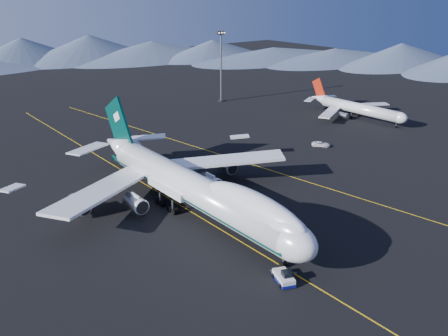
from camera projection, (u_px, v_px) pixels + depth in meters
ground at (194, 213)px, 103.40m from camera, size 500.00×500.00×0.00m
taxiway_line_main at (194, 213)px, 103.40m from camera, size 0.25×220.00×0.01m
taxiway_line_side at (268, 169)px, 128.05m from camera, size 28.08×198.09×0.01m
boeing_747 at (193, 187)px, 101.42m from camera, size 59.62×72.43×19.37m
pushback_tug at (284, 278)px, 79.40m from camera, size 3.87×5.20×2.03m
second_jet at (356, 108)px, 176.67m from camera, size 36.91×41.71×11.87m
service_van at (321, 144)px, 145.95m from camera, size 5.20×5.66×1.47m
floodlight_mast at (221, 67)px, 198.55m from camera, size 3.43×2.57×27.73m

